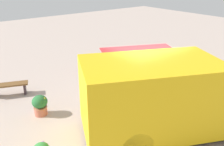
% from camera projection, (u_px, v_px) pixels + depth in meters
% --- Properties ---
extents(ground_plane, '(40.00, 40.00, 0.00)m').
position_uv_depth(ground_plane, '(139.00, 101.00, 9.26)').
color(ground_plane, '#BBA79A').
extents(food_truck, '(5.82, 4.45, 2.29)m').
position_uv_depth(food_truck, '(171.00, 99.00, 7.17)').
color(food_truck, yellow).
rests_on(food_truck, ground_plane).
extents(person_customer, '(0.58, 0.82, 0.91)m').
position_uv_depth(person_customer, '(91.00, 64.00, 11.93)').
color(person_customer, black).
rests_on(person_customer, ground_plane).
extents(planter_flowering_side, '(0.52, 0.52, 0.71)m').
position_uv_depth(planter_flowering_side, '(40.00, 105.00, 8.27)').
color(planter_flowering_side, '#C36952').
rests_on(planter_flowering_side, ground_plane).
extents(plaza_bench, '(1.48, 0.90, 0.48)m').
position_uv_depth(plaza_bench, '(9.00, 87.00, 9.61)').
color(plaza_bench, brown).
rests_on(plaza_bench, ground_plane).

